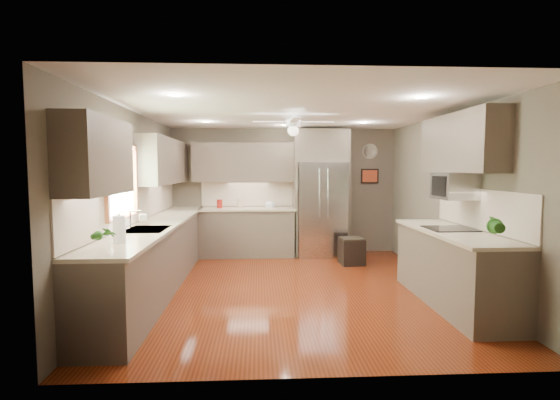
{
  "coord_description": "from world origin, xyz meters",
  "views": [
    {
      "loc": [
        -0.5,
        -5.66,
        1.71
      ],
      "look_at": [
        -0.18,
        0.6,
        1.22
      ],
      "focal_mm": 26.0,
      "sensor_mm": 36.0,
      "label": 1
    }
  ],
  "objects": [
    {
      "name": "bowl",
      "position": [
        -0.29,
        2.18,
        0.96
      ],
      "size": [
        0.25,
        0.25,
        0.05
      ],
      "primitive_type": "imported",
      "rotation": [
        0.0,
        0.0,
        -0.27
      ],
      "color": "#C3AF92",
      "rests_on": "back_run"
    },
    {
      "name": "wall_left",
      "position": [
        -2.25,
        0.0,
        1.25
      ],
      "size": [
        0.0,
        5.0,
        5.0
      ],
      "primitive_type": "plane",
      "rotation": [
        1.57,
        0.0,
        1.57
      ],
      "color": "brown",
      "rests_on": "ground"
    },
    {
      "name": "left_run",
      "position": [
        -1.95,
        0.15,
        0.48
      ],
      "size": [
        0.65,
        4.7,
        1.45
      ],
      "color": "brown",
      "rests_on": "ground"
    },
    {
      "name": "canister_c",
      "position": [
        -0.88,
        2.25,
        1.03
      ],
      "size": [
        0.14,
        0.14,
        0.19
      ],
      "primitive_type": "cylinder",
      "rotation": [
        0.0,
        0.0,
        0.21
      ],
      "color": "#C3AF92",
      "rests_on": "back_run"
    },
    {
      "name": "ceiling",
      "position": [
        0.0,
        0.0,
        2.5
      ],
      "size": [
        5.0,
        5.0,
        0.0
      ],
      "primitive_type": "plane",
      "rotation": [
        3.14,
        0.0,
        0.0
      ],
      "color": "white",
      "rests_on": "ground"
    },
    {
      "name": "canister_a",
      "position": [
        -1.27,
        2.19,
        1.02
      ],
      "size": [
        0.14,
        0.14,
        0.17
      ],
      "primitive_type": "cylinder",
      "rotation": [
        0.0,
        0.0,
        0.32
      ],
      "color": "maroon",
      "rests_on": "back_run"
    },
    {
      "name": "back_run",
      "position": [
        -0.72,
        2.2,
        0.48
      ],
      "size": [
        1.85,
        0.65,
        1.45
      ],
      "color": "brown",
      "rests_on": "ground"
    },
    {
      "name": "wall_front",
      "position": [
        0.0,
        -2.5,
        1.25
      ],
      "size": [
        4.5,
        0.0,
        4.5
      ],
      "primitive_type": "plane",
      "rotation": [
        -1.57,
        0.0,
        0.0
      ],
      "color": "brown",
      "rests_on": "ground"
    },
    {
      "name": "paper_towel",
      "position": [
        -1.94,
        -1.46,
        1.08
      ],
      "size": [
        0.12,
        0.12,
        0.31
      ],
      "color": "white",
      "rests_on": "left_run"
    },
    {
      "name": "right_run",
      "position": [
        1.93,
        -0.8,
        0.48
      ],
      "size": [
        0.7,
        2.2,
        1.45
      ],
      "color": "brown",
      "rests_on": "ground"
    },
    {
      "name": "potted_plant_right",
      "position": [
        1.93,
        -1.68,
        1.12
      ],
      "size": [
        0.24,
        0.21,
        0.37
      ],
      "primitive_type": "imported",
      "rotation": [
        0.0,
        0.0,
        -0.25
      ],
      "color": "#255F1B",
      "rests_on": "right_run"
    },
    {
      "name": "soap_bottle",
      "position": [
        -2.08,
        -0.09,
        1.04
      ],
      "size": [
        0.12,
        0.12,
        0.21
      ],
      "primitive_type": "imported",
      "rotation": [
        0.0,
        0.0,
        0.4
      ],
      "color": "white",
      "rests_on": "left_run"
    },
    {
      "name": "recessed_lights",
      "position": [
        -0.04,
        0.4,
        2.49
      ],
      "size": [
        2.84,
        3.14,
        0.01
      ],
      "color": "white",
      "rests_on": "ceiling"
    },
    {
      "name": "wall_clock",
      "position": [
        1.75,
        2.48,
        2.05
      ],
      "size": [
        0.3,
        0.03,
        0.3
      ],
      "color": "white",
      "rests_on": "wall_back"
    },
    {
      "name": "wall_right",
      "position": [
        2.25,
        0.0,
        1.25
      ],
      "size": [
        0.0,
        5.0,
        5.0
      ],
      "primitive_type": "plane",
      "rotation": [
        1.57,
        0.0,
        -1.57
      ],
      "color": "brown",
      "rests_on": "ground"
    },
    {
      "name": "ceiling_fan",
      "position": [
        -0.0,
        0.3,
        2.33
      ],
      "size": [
        1.18,
        1.18,
        0.32
      ],
      "color": "white",
      "rests_on": "ceiling"
    },
    {
      "name": "sink",
      "position": [
        -1.93,
        -0.5,
        0.91
      ],
      "size": [
        0.5,
        0.7,
        0.32
      ],
      "color": "silver",
      "rests_on": "left_run"
    },
    {
      "name": "floor",
      "position": [
        0.0,
        0.0,
        0.0
      ],
      "size": [
        5.0,
        5.0,
        0.0
      ],
      "primitive_type": "plane",
      "color": "#4E1C0A",
      "rests_on": "ground"
    },
    {
      "name": "window",
      "position": [
        -2.22,
        -0.5,
        1.55
      ],
      "size": [
        0.05,
        1.12,
        0.92
      ],
      "color": "#BFF2B2",
      "rests_on": "wall_left"
    },
    {
      "name": "refrigerator",
      "position": [
        0.7,
        2.16,
        1.19
      ],
      "size": [
        1.06,
        0.75,
        2.45
      ],
      "color": "silver",
      "rests_on": "ground"
    },
    {
      "name": "uppers",
      "position": [
        -0.74,
        0.71,
        1.87
      ],
      "size": [
        4.5,
        4.7,
        0.95
      ],
      "color": "brown",
      "rests_on": "wall_left"
    },
    {
      "name": "framed_print",
      "position": [
        1.75,
        2.48,
        1.55
      ],
      "size": [
        0.36,
        0.03,
        0.3
      ],
      "color": "black",
      "rests_on": "wall_back"
    },
    {
      "name": "wall_back",
      "position": [
        0.0,
        2.5,
        1.25
      ],
      "size": [
        4.5,
        0.0,
        4.5
      ],
      "primitive_type": "plane",
      "rotation": [
        1.57,
        0.0,
        0.0
      ],
      "color": "brown",
      "rests_on": "ground"
    },
    {
      "name": "microwave",
      "position": [
        2.03,
        -0.55,
        1.48
      ],
      "size": [
        0.43,
        0.55,
        0.34
      ],
      "color": "silver",
      "rests_on": "wall_right"
    },
    {
      "name": "stool",
      "position": [
        1.14,
        1.39,
        0.24
      ],
      "size": [
        0.43,
        0.43,
        0.48
      ],
      "color": "black",
      "rests_on": "ground"
    },
    {
      "name": "potted_plant_left",
      "position": [
        -1.97,
        -1.78,
        1.08
      ],
      "size": [
        0.18,
        0.15,
        0.29
      ],
      "primitive_type": "imported",
      "rotation": [
        0.0,
        0.0,
        -0.33
      ],
      "color": "#255F1B",
      "rests_on": "left_run"
    }
  ]
}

